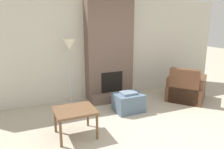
% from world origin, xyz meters
% --- Properties ---
extents(ground_plane, '(24.00, 24.00, 0.00)m').
position_xyz_m(ground_plane, '(0.00, 0.00, 0.00)').
color(ground_plane, '#B2A893').
extents(wall_back, '(7.17, 0.06, 2.60)m').
position_xyz_m(wall_back, '(0.00, 2.72, 1.30)').
color(wall_back, beige).
rests_on(wall_back, ground_plane).
extents(fireplace, '(1.22, 0.64, 2.60)m').
position_xyz_m(fireplace, '(0.00, 2.49, 1.23)').
color(fireplace, brown).
rests_on(fireplace, ground_plane).
extents(ottoman, '(0.63, 0.50, 0.46)m').
position_xyz_m(ottoman, '(0.04, 1.47, 0.21)').
color(ottoman, slate).
rests_on(ottoman, ground_plane).
extents(armchair, '(1.31, 1.29, 0.88)m').
position_xyz_m(armchair, '(1.75, 1.55, 0.28)').
color(armchair, brown).
rests_on(armchair, ground_plane).
extents(side_table, '(0.70, 0.62, 0.50)m').
position_xyz_m(side_table, '(-1.34, 0.88, 0.44)').
color(side_table, brown).
rests_on(side_table, ground_plane).
extents(floor_lamp_left, '(0.30, 0.30, 1.61)m').
position_xyz_m(floor_lamp_left, '(-1.06, 2.34, 1.37)').
color(floor_lamp_left, '#ADADB2').
rests_on(floor_lamp_left, ground_plane).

